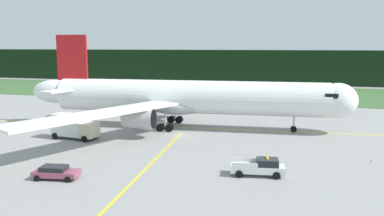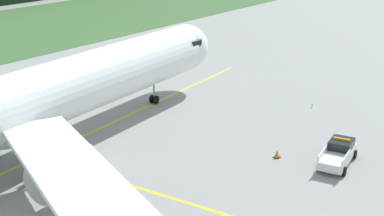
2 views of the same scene
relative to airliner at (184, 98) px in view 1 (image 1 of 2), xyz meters
name	(u,v)px [view 1 (image 1 of 2)]	position (x,y,z in m)	size (l,w,h in m)	color
ground	(178,135)	(0.61, -5.29, -4.85)	(320.00, 320.00, 0.00)	gray
grass_verge	(236,93)	(0.61, 49.21, -4.83)	(320.00, 40.89, 0.04)	#3B5F32
distant_tree_line	(250,67)	(0.61, 78.77, 0.89)	(288.00, 6.59, 11.48)	black
taxiway_centerline_main	(189,128)	(0.78, 0.06, -4.84)	(68.42, 0.30, 0.01)	yellow
taxiway_centerline_spur	(151,163)	(1.88, -19.67, -4.84)	(32.33, 0.30, 0.01)	yellow
airliner	(184,98)	(0.00, 0.00, 0.00)	(52.65, 52.78, 14.80)	white
ops_pickup_truck	(260,167)	(14.03, -20.68, -3.94)	(5.63, 2.83, 1.94)	silver
catering_truck	(74,126)	(-12.94, -11.46, -3.01)	(6.96, 3.35, 3.65)	beige
staff_car	(56,172)	(-5.35, -27.01, -4.14)	(4.68, 2.62, 1.30)	#96445C
apron_cone	(247,159)	(12.12, -16.15, -4.51)	(0.55, 0.55, 0.69)	black
taxiway_edge_light_east	(372,161)	(25.76, -13.08, -4.63)	(0.12, 0.12, 0.39)	yellow
taxiway_edge_light_west	(2,135)	(-23.84, -13.08, -4.62)	(0.12, 0.12, 0.41)	yellow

